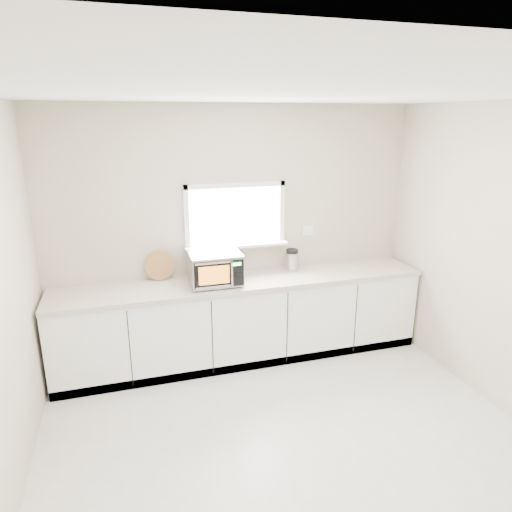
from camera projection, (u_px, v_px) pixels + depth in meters
name	position (u px, v px, depth m)	size (l,w,h in m)	color
ground	(301.00, 463.00, 3.52)	(4.00, 4.00, 0.00)	beige
back_wall	(235.00, 232.00, 4.95)	(4.00, 0.17, 2.70)	#B8B092
cabinets	(243.00, 321.00, 4.95)	(3.92, 0.60, 0.88)	white
countertop	(243.00, 281.00, 4.81)	(3.92, 0.64, 0.04)	#B4A894
microwave	(215.00, 268.00, 4.62)	(0.52, 0.43, 0.33)	black
knife_block	(206.00, 269.00, 4.70)	(0.13, 0.24, 0.33)	#4B361B
cutting_board	(160.00, 266.00, 4.76)	(0.30, 0.30, 0.02)	#A26F3E
coffee_grinder	(292.00, 259.00, 5.08)	(0.14, 0.14, 0.24)	#AAACB1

